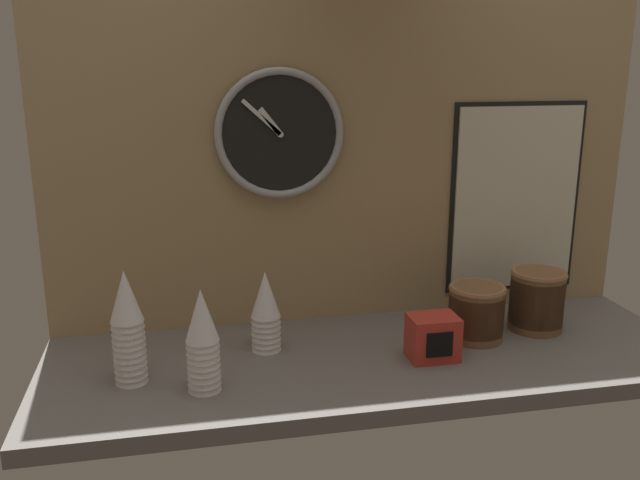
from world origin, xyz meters
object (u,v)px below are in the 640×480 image
at_px(cup_stack_far_left, 128,327).
at_px(wall_clock, 280,134).
at_px(cup_stack_left, 203,340).
at_px(bowl_stack_right, 476,311).
at_px(bowl_stack_far_right, 537,299).
at_px(menu_board, 516,198).
at_px(cup_stack_center_left, 266,311).
at_px(napkin_dispenser, 433,337).

bearing_deg(cup_stack_far_left, wall_clock, 35.68).
xyz_separation_m(cup_stack_left, bowl_stack_right, (0.70, 0.14, -0.04)).
height_order(cup_stack_far_left, bowl_stack_right, cup_stack_far_left).
xyz_separation_m(bowl_stack_far_right, menu_board, (0.02, 0.19, 0.23)).
bearing_deg(cup_stack_center_left, bowl_stack_right, -4.18).
relative_size(bowl_stack_right, wall_clock, 0.44).
distance_m(cup_stack_left, cup_stack_far_left, 0.18).
bearing_deg(cup_stack_left, cup_stack_center_left, 48.80).
distance_m(cup_stack_center_left, wall_clock, 0.45).
relative_size(cup_stack_far_left, napkin_dispenser, 2.25).
xyz_separation_m(cup_stack_left, cup_stack_far_left, (-0.16, 0.07, 0.01)).
distance_m(bowl_stack_far_right, napkin_dispenser, 0.36).
height_order(cup_stack_far_left, bowl_stack_far_right, cup_stack_far_left).
distance_m(bowl_stack_right, napkin_dispenser, 0.18).
bearing_deg(napkin_dispenser, wall_clock, 137.35).
relative_size(cup_stack_left, wall_clock, 0.70).
distance_m(bowl_stack_right, bowl_stack_far_right, 0.19).
bearing_deg(cup_stack_left, menu_board, 21.66).
relative_size(cup_stack_left, cup_stack_far_left, 0.89).
relative_size(cup_stack_far_left, bowl_stack_far_right, 1.62).
height_order(cup_stack_far_left, menu_board, menu_board).
distance_m(cup_stack_far_left, wall_clock, 0.61).
relative_size(bowl_stack_far_right, menu_board, 0.30).
bearing_deg(napkin_dispenser, cup_stack_center_left, 161.38).
bearing_deg(bowl_stack_far_right, cup_stack_left, -169.03).
xyz_separation_m(wall_clock, napkin_dispenser, (0.32, -0.30, -0.46)).
distance_m(cup_stack_far_left, menu_board, 1.11).
height_order(cup_stack_left, bowl_stack_right, cup_stack_left).
bearing_deg(wall_clock, bowl_stack_far_right, -15.05).
bearing_deg(wall_clock, cup_stack_center_left, -111.64).
bearing_deg(cup_stack_left, wall_clock, 57.08).
xyz_separation_m(bowl_stack_right, bowl_stack_far_right, (0.18, 0.03, 0.01)).
distance_m(cup_stack_center_left, bowl_stack_right, 0.54).
height_order(bowl_stack_far_right, wall_clock, wall_clock).
bearing_deg(napkin_dispenser, menu_board, 40.96).
height_order(bowl_stack_far_right, napkin_dispenser, bowl_stack_far_right).
distance_m(menu_board, napkin_dispenser, 0.54).
xyz_separation_m(cup_stack_center_left, bowl_stack_far_right, (0.72, -0.01, -0.02)).
distance_m(bowl_stack_far_right, wall_clock, 0.81).
distance_m(cup_stack_left, bowl_stack_far_right, 0.90).
distance_m(bowl_stack_right, wall_clock, 0.68).
distance_m(cup_stack_left, wall_clock, 0.58).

